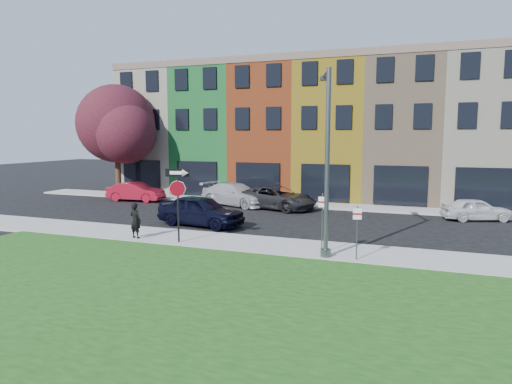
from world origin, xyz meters
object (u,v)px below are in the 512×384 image
at_px(stop_sign, 178,190).
at_px(sedan_near, 201,211).
at_px(man, 135,221).
at_px(street_lamp, 327,163).

bearing_deg(stop_sign, sedan_near, 91.17).
relative_size(man, sedan_near, 0.32).
height_order(man, street_lamp, street_lamp).
bearing_deg(stop_sign, street_lamp, -12.32).
xyz_separation_m(stop_sign, sedan_near, (-1.05, 4.17, -1.59)).
bearing_deg(sedan_near, stop_sign, -157.22).
distance_m(man, street_lamp, 9.15).
relative_size(man, street_lamp, 0.23).
height_order(sedan_near, street_lamp, street_lamp).
xyz_separation_m(stop_sign, street_lamp, (6.47, 0.08, 1.31)).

